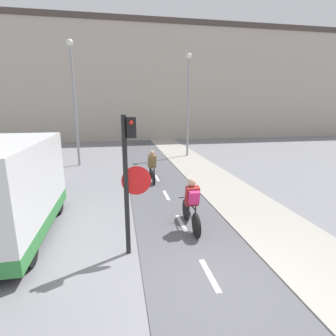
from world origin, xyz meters
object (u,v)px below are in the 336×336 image
object	(u,v)px
street_lamp_far	(74,91)
cyclist_near	(192,205)
cyclist_far	(152,168)
traffic_light_pole	(129,171)
street_lamp_sidewalk	(188,95)
van	(4,193)

from	to	relation	value
street_lamp_far	cyclist_near	bearing A→B (deg)	-64.91
cyclist_near	cyclist_far	world-z (taller)	cyclist_near
traffic_light_pole	cyclist_near	xyz separation A→B (m)	(1.72, 0.92, -1.29)
traffic_light_pole	street_lamp_sidewalk	xyz separation A→B (m)	(4.41, 11.56, 2.07)
street_lamp_sidewalk	cyclist_near	distance (m)	11.48
cyclist_near	traffic_light_pole	bearing A→B (deg)	-151.83
cyclist_near	van	world-z (taller)	van
street_lamp_sidewalk	cyclist_far	xyz separation A→B (m)	(-3.17, -5.70, -3.42)
street_lamp_far	street_lamp_sidewalk	world-z (taller)	street_lamp_far
cyclist_near	van	distance (m)	4.91
van	cyclist_far	bearing A→B (deg)	45.85
cyclist_near	street_lamp_far	bearing A→B (deg)	115.09
traffic_light_pole	cyclist_far	xyz separation A→B (m)	(1.24, 5.86, -1.34)
cyclist_near	van	xyz separation A→B (m)	(-4.86, 0.42, 0.55)
street_lamp_sidewalk	van	bearing A→B (deg)	-126.48
traffic_light_pole	street_lamp_far	bearing A→B (deg)	104.17
cyclist_far	street_lamp_sidewalk	bearing A→B (deg)	60.92
cyclist_far	traffic_light_pole	bearing A→B (deg)	-101.97
traffic_light_pole	van	distance (m)	3.50
traffic_light_pole	cyclist_far	world-z (taller)	traffic_light_pole
cyclist_far	cyclist_near	bearing A→B (deg)	-84.44
street_lamp_far	van	distance (m)	9.14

